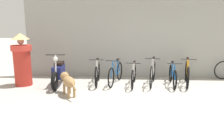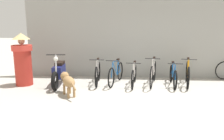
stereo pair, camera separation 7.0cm
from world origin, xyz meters
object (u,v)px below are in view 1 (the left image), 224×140
object	(u,v)px
bicycle_3	(153,73)
bicycle_4	(173,76)
person_in_robes	(22,59)
bicycle_5	(187,74)
stray_dog	(68,81)
spare_tire_left	(224,70)
bicycle_2	(134,75)
motorcycle	(59,73)
bicycle_1	(116,73)
bicycle_0	(97,73)

from	to	relation	value
bicycle_3	bicycle_4	size ratio (longest dim) A/B	1.08
person_in_robes	bicycle_4	bearing A→B (deg)	-139.09
bicycle_3	bicycle_5	distance (m)	1.13
stray_dog	person_in_robes	bearing A→B (deg)	29.19
bicycle_4	spare_tire_left	size ratio (longest dim) A/B	2.36
bicycle_2	person_in_robes	xyz separation A→B (m)	(-3.60, -0.17, 0.53)
motorcycle	spare_tire_left	world-z (taller)	motorcycle
bicycle_1	bicycle_5	distance (m)	2.35
bicycle_0	bicycle_1	world-z (taller)	bicycle_0
bicycle_1	bicycle_4	bearing A→B (deg)	99.67
bicycle_1	bicycle_5	size ratio (longest dim) A/B	0.96
bicycle_0	bicycle_2	world-z (taller)	bicycle_0
bicycle_0	bicycle_2	bearing A→B (deg)	80.54
bicycle_3	motorcycle	bearing A→B (deg)	-73.57
bicycle_5	spare_tire_left	xyz separation A→B (m)	(1.53, 0.81, -0.03)
bicycle_0	motorcycle	size ratio (longest dim) A/B	0.85
bicycle_0	bicycle_4	xyz separation A→B (m)	(2.48, -0.07, -0.03)
spare_tire_left	bicycle_0	bearing A→B (deg)	-169.28
bicycle_1	stray_dog	size ratio (longest dim) A/B	1.67
bicycle_5	motorcycle	size ratio (longest dim) A/B	0.91
person_in_robes	spare_tire_left	bearing A→B (deg)	-132.39
bicycle_3	person_in_robes	distance (m)	4.26
motorcycle	bicycle_0	bearing A→B (deg)	95.54
bicycle_4	bicycle_5	size ratio (longest dim) A/B	0.91
bicycle_3	stray_dog	distance (m)	2.80
bicycle_3	spare_tire_left	size ratio (longest dim) A/B	2.54
bicycle_5	person_in_robes	xyz separation A→B (m)	(-5.35, -0.36, 0.49)
motorcycle	stray_dog	distance (m)	1.19
spare_tire_left	stray_dog	bearing A→B (deg)	-157.47
bicycle_0	stray_dog	distance (m)	1.45
bicycle_0	bicycle_4	distance (m)	2.48
bicycle_3	person_in_robes	bearing A→B (deg)	-73.78
bicycle_5	person_in_robes	distance (m)	5.38
bicycle_3	person_in_robes	xyz separation A→B (m)	(-4.22, -0.29, 0.47)
bicycle_3	bicycle_4	world-z (taller)	bicycle_3
bicycle_0	stray_dog	xyz separation A→B (m)	(-0.67, -1.29, 0.05)
bicycle_0	bicycle_1	distance (m)	0.61
person_in_robes	stray_dog	bearing A→B (deg)	-171.51
bicycle_1	person_in_robes	world-z (taller)	person_in_robes
bicycle_0	stray_dog	size ratio (longest dim) A/B	1.62
person_in_robes	bicycle_5	bearing A→B (deg)	-138.20
motorcycle	spare_tire_left	size ratio (longest dim) A/B	2.84
bicycle_5	bicycle_2	bearing A→B (deg)	-70.80
bicycle_1	motorcycle	bearing A→B (deg)	-67.70
bicycle_0	bicycle_1	bearing A→B (deg)	91.80
bicycle_1	bicycle_5	world-z (taller)	bicycle_5
stray_dog	bicycle_2	bearing A→B (deg)	-89.90
bicycle_0	bicycle_5	xyz separation A→B (m)	(2.96, 0.04, 0.02)
motorcycle	stray_dog	xyz separation A→B (m)	(0.57, -1.04, -0.01)
bicycle_3	bicycle_5	bearing A→B (deg)	105.60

